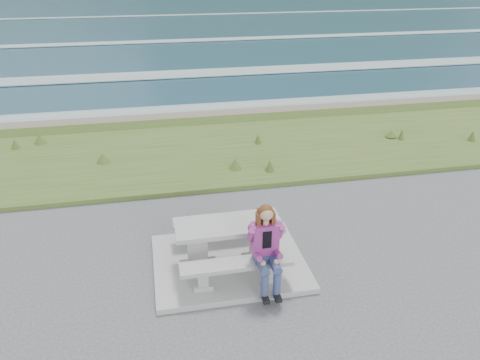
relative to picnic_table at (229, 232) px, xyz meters
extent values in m
cube|color=#A3A39E|center=(0.00, 0.00, -0.63)|extent=(2.60, 2.10, 0.10)
cube|color=#A3A39E|center=(-0.54, 0.00, -0.54)|extent=(0.62, 0.12, 0.08)
cube|color=#A3A39E|center=(-0.54, 0.00, -0.25)|extent=(0.34, 0.09, 0.51)
cube|color=#A3A39E|center=(-0.54, 0.00, 0.05)|extent=(0.62, 0.12, 0.08)
cube|color=#A3A39E|center=(0.54, 0.00, -0.54)|extent=(0.62, 0.12, 0.08)
cube|color=#A3A39E|center=(0.54, 0.00, -0.25)|extent=(0.34, 0.09, 0.51)
cube|color=#A3A39E|center=(0.54, 0.00, 0.05)|extent=(0.62, 0.12, 0.08)
cube|color=#A3A39E|center=(0.00, 0.00, 0.13)|extent=(1.80, 0.75, 0.08)
cube|color=#A3A39E|center=(-0.54, -0.70, -0.54)|extent=(0.30, 0.12, 0.08)
cube|color=#A3A39E|center=(-0.54, -0.70, -0.39)|extent=(0.17, 0.09, 0.22)
cube|color=#A3A39E|center=(-0.54, -0.70, -0.24)|extent=(0.30, 0.12, 0.08)
cube|color=#A3A39E|center=(0.54, -0.70, -0.54)|extent=(0.30, 0.12, 0.08)
cube|color=#A3A39E|center=(0.54, -0.70, -0.39)|extent=(0.17, 0.09, 0.22)
cube|color=#A3A39E|center=(0.54, -0.70, -0.24)|extent=(0.30, 0.12, 0.08)
cube|color=#A3A39E|center=(0.00, -0.70, -0.17)|extent=(1.80, 0.35, 0.07)
cube|color=#A3A39E|center=(-0.54, 0.70, -0.54)|extent=(0.30, 0.12, 0.08)
cube|color=#A3A39E|center=(-0.54, 0.70, -0.39)|extent=(0.17, 0.09, 0.22)
cube|color=#A3A39E|center=(-0.54, 0.70, -0.24)|extent=(0.30, 0.12, 0.08)
cube|color=#A3A39E|center=(0.54, 0.70, -0.54)|extent=(0.30, 0.12, 0.08)
cube|color=#A3A39E|center=(0.54, 0.70, -0.39)|extent=(0.17, 0.09, 0.22)
cube|color=#A3A39E|center=(0.54, 0.70, -0.24)|extent=(0.30, 0.12, 0.08)
cube|color=#A3A39E|center=(0.00, 0.70, -0.17)|extent=(1.80, 0.35, 0.07)
cube|color=#3C5A21|center=(0.00, 5.00, -0.68)|extent=(160.00, 4.50, 0.22)
cube|color=#716955|center=(0.00, 7.90, -0.68)|extent=(160.00, 0.80, 2.20)
cube|color=silver|center=(0.00, 14.00, -2.42)|extent=(220.00, 3.00, 0.06)
cube|color=silver|center=(0.00, 22.00, -2.42)|extent=(220.00, 2.00, 0.06)
cube|color=silver|center=(0.00, 34.00, -2.42)|extent=(220.00, 1.40, 0.06)
cube|color=silver|center=(0.00, 52.00, -2.42)|extent=(220.00, 1.00, 0.06)
cube|color=#324970|center=(0.46, -0.91, -0.30)|extent=(0.37, 0.70, 0.57)
cube|color=#9A3285|center=(0.46, -0.68, 0.24)|extent=(0.41, 0.23, 0.52)
sphere|color=#D7A586|center=(0.46, -0.70, 0.70)|extent=(0.22, 0.22, 0.22)
sphere|color=#5A2C14|center=(0.46, -0.68, 0.71)|extent=(0.24, 0.24, 0.24)
camera|label=1|loc=(-1.14, -6.63, 4.26)|focal=35.00mm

